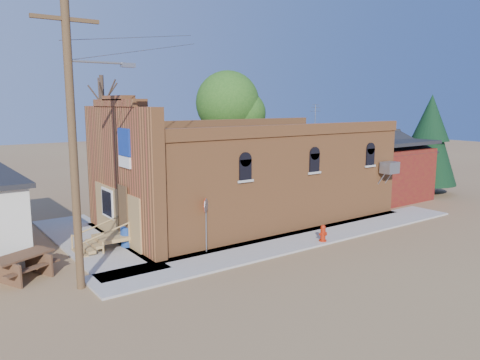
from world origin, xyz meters
TOP-DOWN VIEW (x-y plane):
  - ground at (0.00, 0.00)m, footprint 120.00×120.00m
  - sidewalk_south at (1.50, 0.90)m, footprint 19.00×2.20m
  - sidewalk_west at (-6.30, 6.00)m, footprint 2.60×10.00m
  - brick_bar at (1.64, 5.49)m, footprint 16.40×7.97m
  - red_shed at (11.50, 5.50)m, footprint 5.40×6.40m
  - utility_pole at (-8.14, 1.20)m, footprint 3.12×0.26m
  - tree_bare_near at (-3.00, 13.00)m, footprint 2.80×2.80m
  - tree_leafy at (6.00, 13.50)m, footprint 4.40×4.40m
  - evergreen_tree at (15.50, 4.00)m, footprint 3.60×3.60m
  - fire_hydrant at (1.77, 0.10)m, footprint 0.41×0.38m
  - stop_sign at (-3.04, 1.80)m, footprint 0.43×0.48m
  - trash_barrel at (-5.30, 4.37)m, footprint 0.59×0.59m
  - picnic_table at (-9.57, 3.20)m, footprint 2.49×2.24m

SIDE VIEW (x-z plane):
  - ground at x=0.00m, z-range 0.00..0.00m
  - sidewalk_south at x=1.50m, z-range 0.00..0.08m
  - sidewalk_west at x=-6.30m, z-range 0.00..0.08m
  - fire_hydrant at x=1.77m, z-range 0.08..0.80m
  - trash_barrel at x=-5.30m, z-range 0.08..0.90m
  - picnic_table at x=-9.57m, z-range 0.13..0.98m
  - stop_sign at x=-3.04m, z-range 0.67..2.86m
  - red_shed at x=11.50m, z-range 0.12..4.42m
  - brick_bar at x=1.64m, z-range -0.81..5.49m
  - evergreen_tree at x=15.50m, z-range 0.46..6.96m
  - utility_pole at x=-8.14m, z-range 0.27..9.27m
  - tree_leafy at x=6.00m, z-range 1.86..10.01m
  - tree_bare_near at x=-3.00m, z-range 2.14..9.79m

